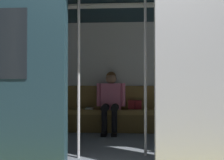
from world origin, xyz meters
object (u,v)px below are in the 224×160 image
at_px(handbag, 135,105).
at_px(train_car, 111,45).
at_px(bench_seat, 118,114).
at_px(person_seated, 111,98).
at_px(grab_pole_door, 79,71).
at_px(book, 90,108).
at_px(grab_pole_far, 145,71).

bearing_deg(handbag, train_car, 70.02).
bearing_deg(bench_seat, person_seated, 21.72).
height_order(bench_seat, person_seated, person_seated).
xyz_separation_m(bench_seat, grab_pole_door, (0.42, 1.77, 0.75)).
bearing_deg(person_seated, train_car, 94.33).
xyz_separation_m(person_seated, grab_pole_door, (0.28, 1.72, 0.43)).
distance_m(book, grab_pole_far, 2.01).
height_order(train_car, grab_pole_door, train_car).
bearing_deg(grab_pole_door, book, -85.81).
bearing_deg(book, person_seated, 169.68).
distance_m(person_seated, grab_pole_far, 1.71).
bearing_deg(grab_pole_door, grab_pole_far, -169.87).
distance_m(bench_seat, handbag, 0.38).
height_order(handbag, grab_pole_door, grab_pole_door).
xyz_separation_m(bench_seat, person_seated, (0.13, 0.05, 0.32)).
distance_m(book, grab_pole_door, 1.90).
height_order(book, grab_pole_door, grab_pole_door).
xyz_separation_m(train_car, bench_seat, (-0.06, -1.00, -1.18)).
relative_size(bench_seat, person_seated, 2.36).
distance_m(person_seated, book, 0.47).
bearing_deg(person_seated, grab_pole_door, 80.61).
bearing_deg(bench_seat, handbag, -167.03).
bearing_deg(grab_pole_far, book, -59.49).
height_order(grab_pole_door, grab_pole_far, same).
xyz_separation_m(bench_seat, grab_pole_far, (-0.42, 1.62, 0.75)).
height_order(person_seated, book, person_seated).
bearing_deg(person_seated, bench_seat, -158.28).
bearing_deg(handbag, bench_seat, 12.97).
relative_size(person_seated, grab_pole_door, 0.54).
bearing_deg(bench_seat, book, -2.10).
distance_m(handbag, grab_pole_door, 2.07).
relative_size(book, grab_pole_far, 0.10).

